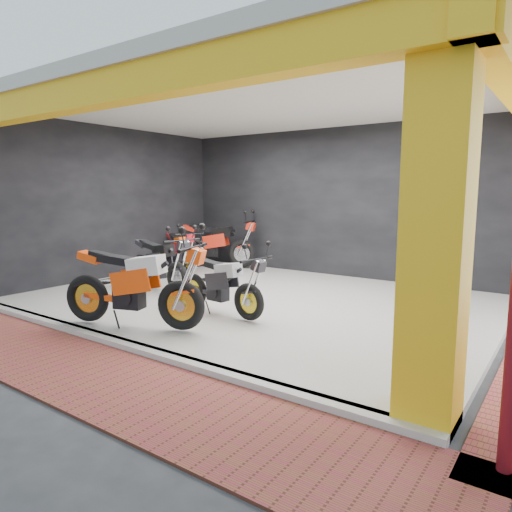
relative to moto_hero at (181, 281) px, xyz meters
The scene contains 14 objects.
ground 0.91m from the moto_hero, 135.93° to the left, with size 80.00×80.00×0.00m, color #2D2D30.
showroom_floor 2.42m from the moto_hero, 97.21° to the left, with size 8.00×6.00×0.10m, color silver.
showroom_ceiling 3.61m from the moto_hero, 97.21° to the left, with size 8.40×6.40×0.20m, color beige.
back_wall 5.47m from the moto_hero, 93.07° to the left, with size 8.20×0.20×3.50m, color black.
left_wall 5.03m from the moto_hero, 152.55° to the left, with size 0.20×6.20×3.50m, color black.
corner_column 3.62m from the moto_hero, ahead, with size 0.50×0.50×3.50m, color yellow.
header_beam_front 2.60m from the moto_hero, 111.79° to the right, with size 8.40×0.30×0.40m, color yellow.
floor_kerb 1.11m from the moto_hero, 111.26° to the right, with size 8.00×0.20×0.10m, color silver.
paver_front 1.74m from the moto_hero, 100.73° to the right, with size 9.00×1.40×0.03m, color brown.
moto_hero is the anchor object (origin of this frame).
moto_row_a 1.07m from the moto_hero, 63.45° to the left, with size 1.90×0.70×1.16m, color black, non-canonical shape.
moto_row_b 2.29m from the moto_hero, 136.17° to the left, with size 2.08×0.77×1.27m, color black, non-canonical shape.
moto_row_c 4.56m from the moto_hero, 132.62° to the left, with size 1.90×0.70×1.16m, color red, non-canonical shape.
moto_row_d 5.41m from the moto_hero, 118.01° to the left, with size 2.34×0.87×1.43m, color red, non-canonical shape.
Camera 1 is at (4.71, -4.72, 2.04)m, focal length 32.00 mm.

